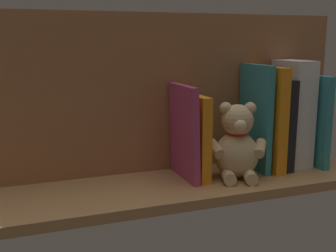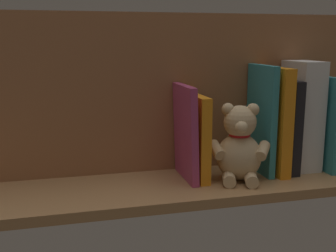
{
  "view_description": "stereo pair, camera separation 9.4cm",
  "coord_description": "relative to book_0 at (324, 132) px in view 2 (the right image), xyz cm",
  "views": [
    {
      "loc": [
        32.26,
        86.76,
        31.94
      ],
      "look_at": [
        0.0,
        0.0,
        13.09
      ],
      "focal_mm": 45.59,
      "sensor_mm": 36.0,
      "label": 1
    },
    {
      "loc": [
        23.26,
        89.59,
        31.94
      ],
      "look_at": [
        0.0,
        0.0,
        13.09
      ],
      "focal_mm": 45.59,
      "sensor_mm": 36.0,
      "label": 2
    }
  ],
  "objects": [
    {
      "name": "book_1",
      "position": [
        2.58,
        1.99,
        3.08
      ],
      "size": [
        1.8,
        14.48,
        23.11
      ],
      "primitive_type": "cube",
      "color": "teal",
      "rests_on": "ground_plane"
    },
    {
      "name": "book_3",
      "position": [
        15.75,
        1.98,
        4.28
      ],
      "size": [
        2.76,
        14.47,
        25.52
      ],
      "primitive_type": "cube",
      "color": "orange",
      "rests_on": "ground_plane"
    },
    {
      "name": "book_4",
      "position": [
        18.69,
        1.41,
        4.55
      ],
      "size": [
        1.62,
        13.31,
        26.06
      ],
      "primitive_type": "cube",
      "rotation": [
        0.0,
        -0.0,
        0.0
      ],
      "color": "teal",
      "rests_on": "ground_plane"
    },
    {
      "name": "ground_plane",
      "position": [
        42.53,
        3.84,
        -9.57
      ],
      "size": [
        99.18,
        24.98,
        2.2
      ],
      "primitive_type": "cube",
      "color": "#A87A4C"
    },
    {
      "name": "book_2",
      "position": [
        12.39,
        1.41,
        2.76
      ],
      "size": [
        2.55,
        13.32,
        22.49
      ],
      "primitive_type": "cube",
      "rotation": [
        0.0,
        -0.01,
        0.0
      ],
      "color": "black",
      "rests_on": "ground_plane"
    },
    {
      "name": "book_0",
      "position": [
        0.0,
        0.0,
        0.0
      ],
      "size": [
        1.8,
        10.5,
        16.95
      ],
      "primitive_type": "cube",
      "color": "teal",
      "rests_on": "ground_plane"
    },
    {
      "name": "shelf_back_panel",
      "position": [
        42.53,
        -6.4,
        10.59
      ],
      "size": [
        99.18,
        1.5,
        38.12
      ],
      "primitive_type": "cube",
      "color": "#9B633E",
      "rests_on": "ground_plane"
    },
    {
      "name": "book_5",
      "position": [
        35.09,
        1.71,
        1.26
      ],
      "size": [
        2.38,
        13.92,
        19.48
      ],
      "primitive_type": "cube",
      "color": "orange",
      "rests_on": "ground_plane"
    },
    {
      "name": "book_6",
      "position": [
        37.87,
        1.87,
        2.45
      ],
      "size": [
        2.39,
        14.24,
        21.9
      ],
      "primitive_type": "cube",
      "rotation": [
        0.0,
        0.04,
        0.0
      ],
      "color": "#B23F72",
      "rests_on": "ground_plane"
    },
    {
      "name": "teddy_bear",
      "position": [
        26.28,
        6.13,
        -0.6
      ],
      "size": [
        13.76,
        13.55,
        17.89
      ],
      "rotation": [
        0.0,
        0.0,
        -0.32
      ],
      "color": "#D1B284",
      "rests_on": "ground_plane"
    },
    {
      "name": "dictionary_thick_white",
      "position": [
        7.33,
        0.63,
        4.92
      ],
      "size": [
        6.14,
        11.56,
        26.79
      ],
      "primitive_type": "cube",
      "color": "white",
      "rests_on": "ground_plane"
    }
  ]
}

